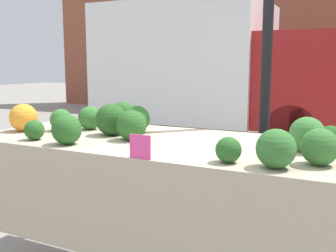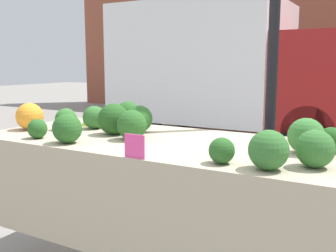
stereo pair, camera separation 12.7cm
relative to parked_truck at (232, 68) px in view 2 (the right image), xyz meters
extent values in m
cylinder|color=black|center=(1.75, -3.89, 0.11)|extent=(0.07, 0.07, 2.66)
cube|color=white|center=(-0.56, 0.00, 0.10)|extent=(2.84, 2.02, 1.99)
cube|color=maroon|center=(1.61, 0.00, -0.18)|extent=(1.48, 1.86, 1.43)
cylinder|color=black|center=(1.46, -0.82, -0.86)|extent=(0.74, 0.22, 0.74)
cylinder|color=black|center=(1.46, 0.82, -0.86)|extent=(0.74, 0.22, 0.74)
cylinder|color=black|center=(-1.34, -0.82, -0.86)|extent=(0.74, 0.22, 0.74)
cylinder|color=black|center=(-1.34, 0.82, -0.86)|extent=(0.74, 0.22, 0.74)
cube|color=tan|center=(1.39, -4.65, -0.36)|extent=(2.19, 0.89, 0.03)
cube|color=tan|center=(1.39, -5.08, -0.62)|extent=(2.19, 0.01, 0.48)
cylinder|color=black|center=(0.36, -4.26, -0.80)|extent=(0.05, 0.05, 0.85)
sphere|color=orange|center=(0.46, -4.77, -0.26)|extent=(0.17, 0.17, 0.17)
cone|color=#93B238|center=(0.67, -4.44, -0.29)|extent=(0.13, 0.13, 0.10)
sphere|color=#387533|center=(2.11, -4.61, -0.26)|extent=(0.17, 0.17, 0.17)
sphere|color=#336B2D|center=(2.19, -4.85, -0.27)|extent=(0.15, 0.15, 0.15)
sphere|color=#285B23|center=(1.21, -4.73, -0.26)|extent=(0.17, 0.17, 0.17)
sphere|color=#285B23|center=(0.97, -4.98, -0.27)|extent=(0.16, 0.16, 0.16)
sphere|color=#285B23|center=(0.90, -4.33, -0.26)|extent=(0.17, 0.17, 0.17)
sphere|color=#285B23|center=(1.84, -4.97, -0.29)|extent=(0.11, 0.11, 0.11)
sphere|color=#285B23|center=(1.11, -4.50, -0.26)|extent=(0.16, 0.16, 0.16)
sphere|color=#336B2D|center=(0.65, -4.66, -0.28)|extent=(0.14, 0.14, 0.14)
sphere|color=#336B2D|center=(0.78, -4.54, -0.27)|extent=(0.15, 0.15, 0.15)
sphere|color=#336B2D|center=(2.04, -4.98, -0.27)|extent=(0.16, 0.16, 0.16)
sphere|color=#23511E|center=(1.02, -4.64, -0.25)|extent=(0.18, 0.18, 0.18)
sphere|color=#285B23|center=(0.73, -4.96, -0.29)|extent=(0.11, 0.11, 0.11)
sphere|color=#23511E|center=(2.21, -4.52, -0.29)|extent=(0.12, 0.12, 0.12)
cube|color=#EF4793|center=(1.47, -5.08, -0.29)|extent=(0.10, 0.01, 0.11)
camera|label=1|loc=(2.33, -6.53, 0.06)|focal=42.00mm
camera|label=2|loc=(2.44, -6.47, 0.06)|focal=42.00mm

